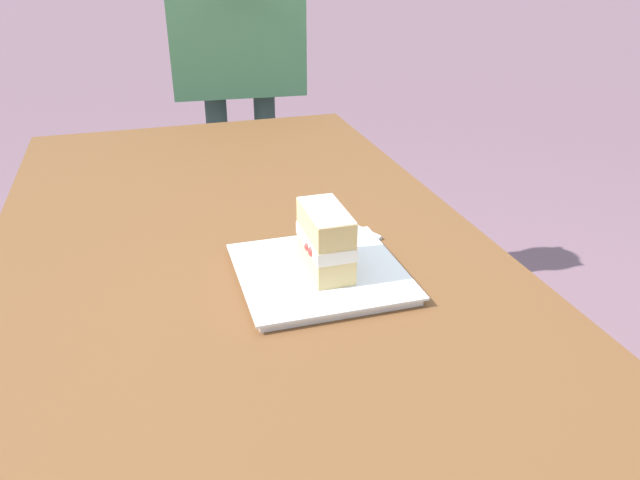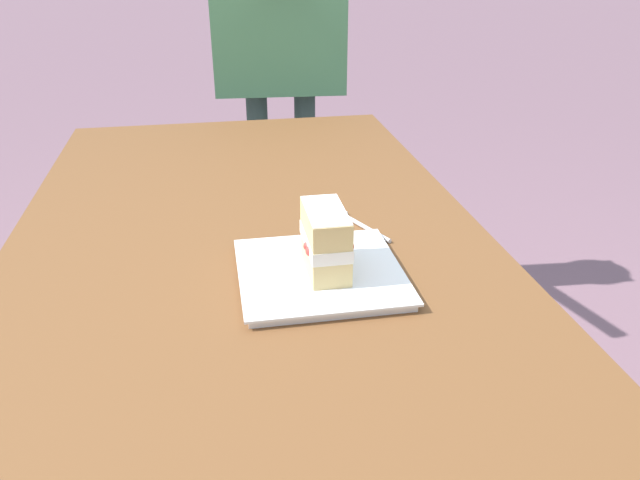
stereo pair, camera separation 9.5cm
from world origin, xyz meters
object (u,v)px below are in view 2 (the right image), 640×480
Objects in this scene: cake_slice at (326,241)px; diner_person at (278,12)px; patio_table at (256,300)px; dessert_plate at (320,274)px; dessert_fork at (356,222)px.

diner_person is at bearing -3.61° from cake_slice.
patio_table is 0.17m from dessert_plate.
patio_table is at bearing 43.88° from dessert_plate.
dessert_fork is (0.19, -0.09, -0.06)m from cake_slice.
patio_table is at bearing 113.70° from dessert_fork.
dessert_plate reaches higher than patio_table.
diner_person is (1.11, -0.18, 0.36)m from patio_table.
dessert_fork is 1.05m from diner_person.
patio_table is 0.22m from cake_slice.
dessert_plate is 0.06m from cake_slice.
diner_person is (1.21, -0.08, 0.26)m from dessert_plate.
patio_table is at bearing 170.71° from diner_person.
patio_table is 1.18m from diner_person.
diner_person reaches higher than dessert_plate.
diner_person reaches higher than cake_slice.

